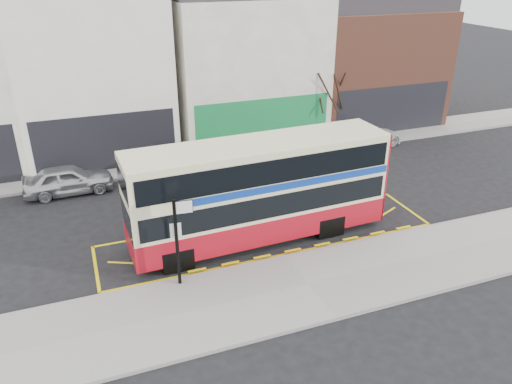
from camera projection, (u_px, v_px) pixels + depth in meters
name	position (u px, v px, depth m)	size (l,w,h in m)	color
ground	(283.00, 254.00, 19.72)	(120.00, 120.00, 0.00)	black
pavement	(308.00, 285.00, 17.75)	(40.00, 4.00, 0.15)	gray
kerb	(286.00, 257.00, 19.37)	(40.00, 0.15, 0.15)	gray
far_pavement	(207.00, 157.00, 28.99)	(50.00, 3.00, 0.15)	gray
road_markings	(267.00, 235.00, 21.07)	(14.00, 3.40, 0.01)	yellow
terrace_left	(91.00, 60.00, 28.35)	(8.00, 8.01, 11.80)	white
terrace_green_shop	(241.00, 54.00, 31.33)	(9.00, 8.01, 11.30)	white
terrace_right	(364.00, 53.00, 34.41)	(9.00, 8.01, 10.30)	brown
double_decker_bus	(260.00, 189.00, 19.94)	(10.66, 2.83, 4.22)	beige
bus_stop_post	(178.00, 235.00, 16.91)	(0.82, 0.17, 3.32)	black
car_silver	(68.00, 180.00, 24.50)	(1.70, 4.23, 1.44)	silver
car_grey	(192.00, 159.00, 26.97)	(1.48, 4.26, 1.40)	#3B3F42
car_white	(367.00, 136.00, 30.48)	(1.90, 4.68, 1.36)	silver
street_tree_right	(329.00, 80.00, 30.02)	(2.64, 2.64, 5.69)	#332316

